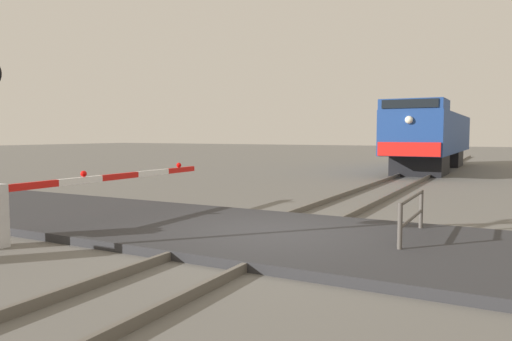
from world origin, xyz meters
name	(u,v)px	position (x,y,z in m)	size (l,w,h in m)	color
ground_plane	(270,239)	(0.00, 0.00, 0.00)	(160.00, 160.00, 0.00)	#605E59
rail_track_left	(238,232)	(-0.72, 0.00, 0.07)	(0.08, 80.00, 0.15)	#59544C
rail_track_right	(303,239)	(0.72, 0.00, 0.07)	(0.08, 80.00, 0.15)	#59544C
road_surface	(270,235)	(0.00, 0.00, 0.08)	(36.00, 4.55, 0.17)	#2D2D30
locomotive	(432,137)	(0.00, 21.03, 1.93)	(2.94, 14.38, 3.71)	black
crossing_gate	(40,198)	(-4.11, -2.07, 0.81)	(0.36, 6.74, 1.28)	silver
guard_railing	(412,214)	(2.60, 0.67, 0.61)	(0.08, 2.14, 0.95)	#4C4742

